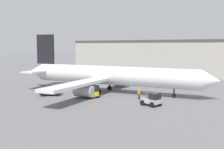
% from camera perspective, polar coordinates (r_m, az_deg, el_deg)
% --- Properties ---
extents(ground_plane, '(400.00, 400.00, 0.00)m').
position_cam_1_polar(ground_plane, '(53.76, 0.00, -3.69)').
color(ground_plane, slate).
extents(terminal_building, '(97.12, 12.19, 10.62)m').
position_cam_1_polar(terminal_building, '(85.63, 20.12, 3.14)').
color(terminal_building, '#ADA89E').
rests_on(terminal_building, ground_plane).
extents(airplane, '(39.82, 35.36, 11.28)m').
position_cam_1_polar(airplane, '(53.76, -0.96, -0.21)').
color(airplane, silver).
rests_on(airplane, ground_plane).
extents(ground_crew_worker, '(0.39, 0.39, 1.79)m').
position_cam_1_polar(ground_crew_worker, '(47.26, 5.52, -3.90)').
color(ground_crew_worker, '#1E2338').
rests_on(ground_crew_worker, ground_plane).
extents(baggage_tug, '(3.89, 3.78, 1.93)m').
position_cam_1_polar(baggage_tug, '(51.80, -12.13, -3.20)').
color(baggage_tug, '#2D2D33').
rests_on(baggage_tug, ground_plane).
extents(belt_loader_truck, '(3.13, 2.51, 2.05)m').
position_cam_1_polar(belt_loader_truck, '(42.37, 8.12, -5.03)').
color(belt_loader_truck, '#B2B2B7').
rests_on(belt_loader_truck, ground_plane).
extents(pushback_tug, '(3.43, 2.59, 2.25)m').
position_cam_1_polar(pushback_tug, '(48.75, -4.26, -3.50)').
color(pushback_tug, yellow).
rests_on(pushback_tug, ground_plane).
extents(safety_cone_near, '(0.36, 0.36, 0.55)m').
position_cam_1_polar(safety_cone_near, '(47.39, -12.94, -4.83)').
color(safety_cone_near, '#EF590F').
rests_on(safety_cone_near, ground_plane).
extents(safety_cone_far, '(0.36, 0.36, 0.55)m').
position_cam_1_polar(safety_cone_far, '(40.97, -4.05, -6.39)').
color(safety_cone_far, '#EF590F').
rests_on(safety_cone_far, ground_plane).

